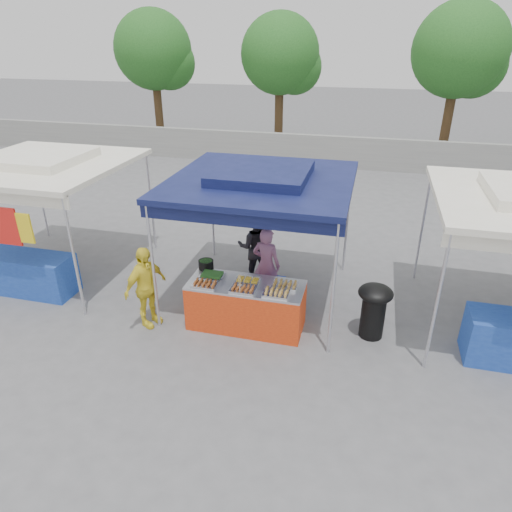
% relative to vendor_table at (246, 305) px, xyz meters
% --- Properties ---
extents(ground_plane, '(80.00, 80.00, 0.00)m').
position_rel_vendor_table_xyz_m(ground_plane, '(0.00, 0.10, -0.43)').
color(ground_plane, slate).
extents(back_wall, '(40.00, 0.25, 1.20)m').
position_rel_vendor_table_xyz_m(back_wall, '(0.00, 11.10, 0.17)').
color(back_wall, gray).
rests_on(back_wall, ground_plane).
extents(main_canopy, '(3.20, 3.20, 2.57)m').
position_rel_vendor_table_xyz_m(main_canopy, '(0.00, 1.07, 1.94)').
color(main_canopy, silver).
rests_on(main_canopy, ground_plane).
extents(neighbor_stall_left, '(3.20, 3.20, 2.57)m').
position_rel_vendor_table_xyz_m(neighbor_stall_left, '(-4.50, 0.67, 1.18)').
color(neighbor_stall_left, silver).
rests_on(neighbor_stall_left, ground_plane).
extents(tree_0, '(3.39, 3.31, 5.69)m').
position_rel_vendor_table_xyz_m(tree_0, '(-7.63, 13.28, 3.46)').
color(tree_0, '#46301B').
rests_on(tree_0, ground_plane).
extents(tree_1, '(3.32, 3.22, 5.53)m').
position_rel_vendor_table_xyz_m(tree_1, '(-2.09, 13.51, 3.35)').
color(tree_1, '#46301B').
rests_on(tree_1, ground_plane).
extents(tree_2, '(3.47, 3.40, 5.85)m').
position_rel_vendor_table_xyz_m(tree_2, '(4.67, 12.93, 3.57)').
color(tree_2, '#46301B').
rests_on(tree_2, ground_plane).
extents(vendor_table, '(2.00, 0.80, 0.85)m').
position_rel_vendor_table_xyz_m(vendor_table, '(0.00, 0.00, 0.00)').
color(vendor_table, red).
rests_on(vendor_table, ground_plane).
extents(food_tray_fl, '(0.42, 0.30, 0.07)m').
position_rel_vendor_table_xyz_m(food_tray_fl, '(-0.66, -0.24, 0.46)').
color(food_tray_fl, silver).
rests_on(food_tray_fl, vendor_table).
extents(food_tray_fm, '(0.42, 0.30, 0.07)m').
position_rel_vendor_table_xyz_m(food_tray_fm, '(0.02, -0.24, 0.46)').
color(food_tray_fm, silver).
rests_on(food_tray_fm, vendor_table).
extents(food_tray_fr, '(0.42, 0.30, 0.07)m').
position_rel_vendor_table_xyz_m(food_tray_fr, '(0.58, -0.23, 0.46)').
color(food_tray_fr, silver).
rests_on(food_tray_fr, vendor_table).
extents(food_tray_bl, '(0.42, 0.30, 0.07)m').
position_rel_vendor_table_xyz_m(food_tray_bl, '(-0.64, 0.09, 0.46)').
color(food_tray_bl, silver).
rests_on(food_tray_bl, vendor_table).
extents(food_tray_bm, '(0.42, 0.30, 0.07)m').
position_rel_vendor_table_xyz_m(food_tray_bm, '(0.01, 0.07, 0.46)').
color(food_tray_bm, silver).
rests_on(food_tray_bm, vendor_table).
extents(food_tray_br, '(0.42, 0.30, 0.07)m').
position_rel_vendor_table_xyz_m(food_tray_br, '(0.66, 0.07, 0.46)').
color(food_tray_br, silver).
rests_on(food_tray_br, vendor_table).
extents(cooking_pot, '(0.27, 0.27, 0.16)m').
position_rel_vendor_table_xyz_m(cooking_pot, '(-0.85, 0.38, 0.50)').
color(cooking_pot, black).
rests_on(cooking_pot, vendor_table).
extents(skewer_cup, '(0.08, 0.08, 0.10)m').
position_rel_vendor_table_xyz_m(skewer_cup, '(-0.04, -0.22, 0.47)').
color(skewer_cup, silver).
rests_on(skewer_cup, vendor_table).
extents(wok_burner, '(0.58, 0.58, 0.98)m').
position_rel_vendor_table_xyz_m(wok_burner, '(2.16, 0.25, 0.16)').
color(wok_burner, black).
rests_on(wok_burner, ground_plane).
extents(crate_left, '(0.49, 0.35, 0.30)m').
position_rel_vendor_table_xyz_m(crate_left, '(-0.43, 0.64, -0.28)').
color(crate_left, '#1531AF').
rests_on(crate_left, ground_plane).
extents(crate_right, '(0.50, 0.35, 0.30)m').
position_rel_vendor_table_xyz_m(crate_right, '(0.30, 0.76, -0.27)').
color(crate_right, '#1531AF').
rests_on(crate_right, ground_plane).
extents(crate_stacked, '(0.47, 0.33, 0.28)m').
position_rel_vendor_table_xyz_m(crate_stacked, '(0.30, 0.76, 0.02)').
color(crate_stacked, '#1531AF').
rests_on(crate_stacked, crate_right).
extents(vendor_woman, '(0.61, 0.46, 1.51)m').
position_rel_vendor_table_xyz_m(vendor_woman, '(0.14, 0.96, 0.33)').
color(vendor_woman, '#945E85').
rests_on(vendor_woman, ground_plane).
extents(helper_man, '(0.84, 0.70, 1.56)m').
position_rel_vendor_table_xyz_m(helper_man, '(-0.25, 1.64, 0.35)').
color(helper_man, black).
rests_on(helper_man, ground_plane).
extents(customer_person, '(0.68, 0.95, 1.50)m').
position_rel_vendor_table_xyz_m(customer_person, '(-1.70, -0.37, 0.33)').
color(customer_person, yellow).
rests_on(customer_person, ground_plane).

